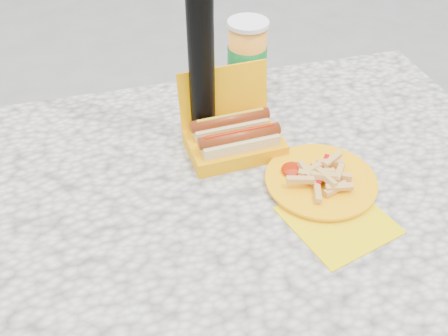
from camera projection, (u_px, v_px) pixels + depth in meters
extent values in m
cube|color=beige|center=(224.00, 198.00, 0.95)|extent=(1.20, 0.80, 0.05)
cylinder|color=black|center=(12.00, 258.00, 1.32)|extent=(0.07, 0.07, 0.70)
cylinder|color=black|center=(356.00, 189.00, 1.52)|extent=(0.07, 0.07, 0.70)
cube|color=#FFA600|center=(235.00, 145.00, 1.01)|extent=(0.19, 0.13, 0.03)
cube|color=#FFA600|center=(224.00, 95.00, 1.01)|extent=(0.19, 0.03, 0.12)
cube|color=#DECC84|center=(239.00, 145.00, 0.98)|extent=(0.16, 0.05, 0.04)
cylinder|color=#95370F|center=(240.00, 136.00, 0.96)|extent=(0.16, 0.03, 0.02)
cylinder|color=#971500|center=(240.00, 131.00, 0.95)|extent=(0.14, 0.01, 0.01)
cube|color=#DECC84|center=(230.00, 129.00, 1.02)|extent=(0.16, 0.05, 0.04)
cylinder|color=#95370F|center=(230.00, 120.00, 1.00)|extent=(0.16, 0.03, 0.02)
cylinder|color=#B88C18|center=(230.00, 115.00, 0.99)|extent=(0.14, 0.01, 0.01)
cube|color=#F5CF00|center=(338.00, 220.00, 0.87)|extent=(0.20, 0.20, 0.00)
cylinder|color=#FFA600|center=(321.00, 181.00, 0.94)|extent=(0.20, 0.20, 0.01)
cylinder|color=#FFA600|center=(321.00, 180.00, 0.94)|extent=(0.21, 0.21, 0.01)
cube|color=#DC904E|center=(338.00, 175.00, 0.92)|extent=(0.05, 0.04, 0.01)
cube|color=#DC904E|center=(339.00, 173.00, 0.92)|extent=(0.04, 0.05, 0.01)
cube|color=#DC904E|center=(339.00, 187.00, 0.90)|extent=(0.05, 0.02, 0.01)
cube|color=#DC904E|center=(326.00, 178.00, 0.90)|extent=(0.03, 0.05, 0.01)
cube|color=#DC904E|center=(319.00, 176.00, 0.92)|extent=(0.05, 0.03, 0.01)
cube|color=#DC904E|center=(324.00, 177.00, 0.91)|extent=(0.05, 0.03, 0.01)
cube|color=#DC904E|center=(311.00, 170.00, 0.93)|extent=(0.05, 0.03, 0.01)
cube|color=#DC904E|center=(306.00, 171.00, 0.93)|extent=(0.02, 0.05, 0.01)
cube|color=#DC904E|center=(317.00, 192.00, 0.90)|extent=(0.03, 0.05, 0.01)
cube|color=#DC904E|center=(328.00, 180.00, 0.92)|extent=(0.03, 0.05, 0.01)
cube|color=#DC904E|center=(312.00, 175.00, 0.92)|extent=(0.05, 0.04, 0.01)
cube|color=#DC904E|center=(322.00, 173.00, 0.93)|extent=(0.05, 0.01, 0.01)
cube|color=#DC904E|center=(321.00, 172.00, 0.93)|extent=(0.03, 0.05, 0.01)
cube|color=#DC904E|center=(333.00, 159.00, 0.94)|extent=(0.05, 0.04, 0.01)
cube|color=#DC904E|center=(330.00, 163.00, 0.95)|extent=(0.05, 0.02, 0.01)
cube|color=#DC904E|center=(300.00, 180.00, 0.90)|extent=(0.05, 0.02, 0.01)
cube|color=#DC904E|center=(336.00, 189.00, 0.90)|extent=(0.05, 0.03, 0.01)
ellipsoid|color=#971500|center=(293.00, 169.00, 0.95)|extent=(0.04, 0.04, 0.01)
cube|color=#B3000A|center=(323.00, 169.00, 0.94)|extent=(0.06, 0.08, 0.00)
cylinder|color=orange|center=(247.00, 59.00, 1.14)|extent=(0.09, 0.09, 0.16)
cylinder|color=#0B6120|center=(247.00, 57.00, 1.14)|extent=(0.09, 0.09, 0.05)
cylinder|color=white|center=(248.00, 23.00, 1.09)|extent=(0.09, 0.09, 0.01)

